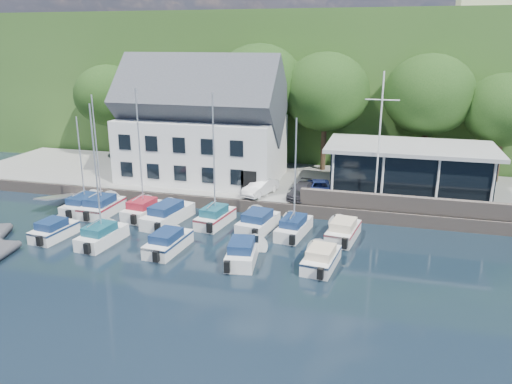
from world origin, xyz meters
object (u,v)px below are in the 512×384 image
club_pavilion (409,170)px  boat_r1_5 (258,220)px  car_white (260,187)px  boat_r1_2 (140,160)px  boat_r1_0 (81,160)px  boat_r1_3 (168,212)px  car_blue (320,188)px  boat_r1_1 (97,157)px  car_silver (250,183)px  boat_r1_6 (295,177)px  boat_r2_2 (168,240)px  boat_r2_1 (97,181)px  boat_r2_0 (54,229)px  car_dgrey (302,190)px  flagpole (379,141)px  boat_r2_4 (321,256)px  boat_r1_7 (343,229)px  boat_r1_4 (214,167)px  boat_r2_3 (243,250)px  harbor_building (202,131)px

club_pavilion → boat_r1_5: size_ratio=2.32×
car_white → boat_r1_2: 9.85m
boat_r1_0 → boat_r1_3: boat_r1_0 is taller
car_blue → boat_r1_1: 17.63m
car_silver → boat_r1_6: (5.04, -6.48, 2.66)m
club_pavilion → boat_r2_2: bearing=-138.1°
car_silver → boat_r2_1: 13.74m
boat_r2_0 → boat_r1_2: bearing=60.3°
car_dgrey → boat_r1_6: boat_r1_6 is taller
flagpole → boat_r1_6: size_ratio=1.19×
car_blue → boat_r1_1: bearing=-173.3°
car_dgrey → boat_r1_6: size_ratio=0.46×
boat_r1_0 → boat_r2_4: 20.71m
boat_r1_0 → boat_r1_7: (20.54, -0.62, -3.44)m
boat_r1_2 → car_dgrey: bearing=30.7°
car_white → boat_r2_1: (-8.28, -10.39, 2.72)m
boat_r1_4 → boat_r1_6: bearing=4.1°
boat_r1_3 → boat_r1_7: bearing=9.7°
boat_r1_6 → boat_r2_4: (2.58, -4.70, -3.56)m
car_silver → car_white: 1.56m
car_blue → boat_r1_1: boat_r1_1 is taller
boat_r1_0 → car_white: bearing=23.1°
flagpole → boat_r2_3: flagpole is taller
boat_r1_5 → boat_r2_4: (5.24, -4.89, -0.07)m
car_silver → boat_r1_4: (-0.97, -6.04, 2.86)m
car_blue → car_silver: bearing=166.5°
car_blue → boat_r2_2: size_ratio=0.64×
harbor_building → boat_r1_2: size_ratio=1.58×
boat_r1_2 → boat_r1_3: boat_r1_2 is taller
car_dgrey → boat_r2_0: car_dgrey is taller
harbor_building → boat_r2_1: 14.30m
car_blue → boat_r1_5: car_blue is taller
boat_r2_1 → boat_r1_6: bearing=28.0°
harbor_building → flagpole: bearing=-15.7°
boat_r1_7 → club_pavilion: bearing=71.7°
boat_r1_0 → boat_r2_2: (9.75, -5.52, -3.47)m
car_silver → boat_r2_0: (-10.85, -11.41, -0.89)m
boat_r1_7 → boat_r2_4: size_ratio=1.04×
boat_r1_0 → boat_r1_2: bearing=1.5°
boat_r1_2 → car_white: bearing=37.9°
flagpole → boat_r1_1: 21.24m
car_silver → boat_r2_0: size_ratio=0.71×
car_dgrey → boat_r1_7: bearing=-46.8°
club_pavilion → boat_r1_1: boat_r1_1 is taller
boat_r2_0 → boat_r2_1: bearing=6.4°
boat_r2_2 → boat_r2_4: bearing=5.5°
car_dgrey → boat_r2_1: 16.02m
boat_r1_3 → boat_r2_2: (2.22, -4.81, -0.08)m
boat_r1_5 → boat_r2_3: size_ratio=1.00×
flagpole → club_pavilion: bearing=57.8°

